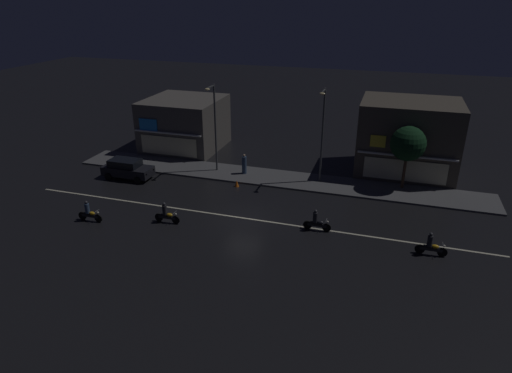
% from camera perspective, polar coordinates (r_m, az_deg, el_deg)
% --- Properties ---
extents(ground_plane, '(140.00, 140.00, 0.00)m').
position_cam_1_polar(ground_plane, '(31.64, -1.62, -4.09)').
color(ground_plane, black).
extents(lane_divider_stripe, '(34.19, 0.16, 0.01)m').
position_cam_1_polar(lane_divider_stripe, '(31.64, -1.62, -4.08)').
color(lane_divider_stripe, beige).
rests_on(lane_divider_stripe, ground).
extents(sidewalk_far, '(35.99, 3.72, 0.14)m').
position_cam_1_polar(sidewalk_far, '(38.30, 2.09, 1.13)').
color(sidewalk_far, '#4C4C4F').
rests_on(sidewalk_far, ground).
extents(storefront_left_block, '(8.26, 6.53, 6.39)m').
position_cam_1_polar(storefront_left_block, '(40.92, 18.94, 5.97)').
color(storefront_left_block, '#4C443A').
rests_on(storefront_left_block, ground).
extents(storefront_center_block, '(7.26, 7.53, 5.08)m').
position_cam_1_polar(storefront_center_block, '(46.10, -9.16, 8.00)').
color(storefront_center_block, '#56514C').
rests_on(storefront_center_block, ground).
extents(streetlamp_west, '(0.44, 1.64, 7.66)m').
position_cam_1_polar(streetlamp_west, '(38.42, -5.39, 8.29)').
color(streetlamp_west, '#47494C').
rests_on(streetlamp_west, sidewalk_far).
extents(streetlamp_mid, '(0.44, 1.64, 7.82)m').
position_cam_1_polar(streetlamp_mid, '(36.24, 8.54, 7.33)').
color(streetlamp_mid, '#47494C').
rests_on(streetlamp_mid, sidewalk_far).
extents(pedestrian_on_sidewalk, '(0.41, 0.41, 1.78)m').
position_cam_1_polar(pedestrian_on_sidewalk, '(38.78, -1.53, 2.83)').
color(pedestrian_on_sidewalk, '#334766').
rests_on(pedestrian_on_sidewalk, sidewalk_far).
extents(street_tree, '(2.77, 2.77, 5.14)m').
position_cam_1_polar(street_tree, '(36.83, 18.99, 5.21)').
color(street_tree, '#473323').
rests_on(street_tree, sidewalk_far).
extents(parked_car_near_kerb, '(4.30, 1.98, 1.67)m').
position_cam_1_polar(parked_car_near_kerb, '(39.71, -16.26, 2.24)').
color(parked_car_near_kerb, black).
rests_on(parked_car_near_kerb, ground).
extents(motorcycle_lead, '(1.90, 0.60, 1.52)m').
position_cam_1_polar(motorcycle_lead, '(31.42, -11.48, -3.51)').
color(motorcycle_lead, black).
rests_on(motorcycle_lead, ground).
extents(motorcycle_following, '(1.90, 0.60, 1.52)m').
position_cam_1_polar(motorcycle_following, '(33.13, -20.70, -3.16)').
color(motorcycle_following, black).
rests_on(motorcycle_following, ground).
extents(motorcycle_opposite_lane, '(1.90, 0.60, 1.52)m').
position_cam_1_polar(motorcycle_opposite_lane, '(29.14, 21.59, -7.10)').
color(motorcycle_opposite_lane, black).
rests_on(motorcycle_opposite_lane, ground).
extents(motorcycle_trailing_far, '(1.90, 0.60, 1.52)m').
position_cam_1_polar(motorcycle_trailing_far, '(30.08, 7.79, -4.52)').
color(motorcycle_trailing_far, black).
rests_on(motorcycle_trailing_far, ground).
extents(traffic_cone, '(0.36, 0.36, 0.55)m').
position_cam_1_polar(traffic_cone, '(36.65, -2.49, 0.40)').
color(traffic_cone, orange).
rests_on(traffic_cone, ground).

